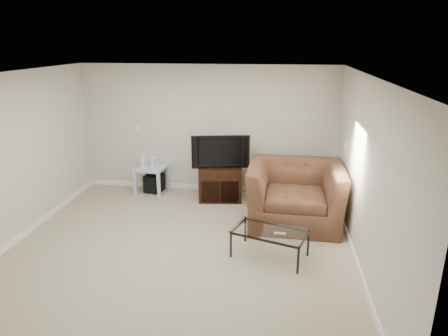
# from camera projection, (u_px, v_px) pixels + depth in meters

# --- Properties ---
(floor) EXTENTS (5.00, 5.00, 0.00)m
(floor) POSITION_uv_depth(u_px,v_px,m) (179.00, 250.00, 5.82)
(floor) COLOR tan
(floor) RESTS_ON ground
(ceiling) EXTENTS (5.00, 5.00, 0.00)m
(ceiling) POSITION_uv_depth(u_px,v_px,m) (172.00, 75.00, 5.06)
(ceiling) COLOR white
(ceiling) RESTS_ON ground
(wall_back) EXTENTS (5.00, 0.02, 2.50)m
(wall_back) POSITION_uv_depth(u_px,v_px,m) (208.00, 130.00, 7.80)
(wall_back) COLOR silver
(wall_back) RESTS_ON ground
(wall_left) EXTENTS (0.02, 5.00, 2.50)m
(wall_left) POSITION_uv_depth(u_px,v_px,m) (7.00, 162.00, 5.76)
(wall_left) COLOR silver
(wall_left) RESTS_ON ground
(wall_right) EXTENTS (0.02, 5.00, 2.50)m
(wall_right) POSITION_uv_depth(u_px,v_px,m) (366.00, 177.00, 5.12)
(wall_right) COLOR silver
(wall_right) RESTS_ON ground
(plate_back) EXTENTS (0.12, 0.02, 0.12)m
(plate_back) POSITION_uv_depth(u_px,v_px,m) (138.00, 128.00, 7.97)
(plate_back) COLOR white
(plate_back) RESTS_ON wall_back
(plate_right_switch) EXTENTS (0.02, 0.09, 0.13)m
(plate_right_switch) POSITION_uv_depth(u_px,v_px,m) (345.00, 146.00, 6.63)
(plate_right_switch) COLOR white
(plate_right_switch) RESTS_ON wall_right
(plate_right_outlet) EXTENTS (0.02, 0.08, 0.12)m
(plate_right_outlet) POSITION_uv_depth(u_px,v_px,m) (343.00, 205.00, 6.64)
(plate_right_outlet) COLOR white
(plate_right_outlet) RESTS_ON wall_right
(tv_stand) EXTENTS (0.86, 0.65, 0.67)m
(tv_stand) POSITION_uv_depth(u_px,v_px,m) (220.00, 182.00, 7.61)
(tv_stand) COLOR black
(tv_stand) RESTS_ON floor
(dvd_player) EXTENTS (0.48, 0.36, 0.06)m
(dvd_player) POSITION_uv_depth(u_px,v_px,m) (220.00, 172.00, 7.50)
(dvd_player) COLOR black
(dvd_player) RESTS_ON tv_stand
(television) EXTENTS (1.01, 0.38, 0.62)m
(television) POSITION_uv_depth(u_px,v_px,m) (220.00, 150.00, 7.39)
(television) COLOR black
(television) RESTS_ON tv_stand
(side_table) EXTENTS (0.60, 0.60, 0.53)m
(side_table) POSITION_uv_depth(u_px,v_px,m) (152.00, 179.00, 7.98)
(side_table) COLOR #CAEBF6
(side_table) RESTS_ON floor
(subwoofer) EXTENTS (0.37, 0.37, 0.34)m
(subwoofer) POSITION_uv_depth(u_px,v_px,m) (154.00, 183.00, 8.02)
(subwoofer) COLOR black
(subwoofer) RESTS_ON floor
(game_console) EXTENTS (0.07, 0.18, 0.24)m
(game_console) POSITION_uv_depth(u_px,v_px,m) (144.00, 161.00, 7.87)
(game_console) COLOR white
(game_console) RESTS_ON side_table
(game_case) EXTENTS (0.08, 0.16, 0.21)m
(game_case) POSITION_uv_depth(u_px,v_px,m) (154.00, 162.00, 7.83)
(game_case) COLOR silver
(game_case) RESTS_ON side_table
(recliner) EXTENTS (1.55, 1.03, 1.34)m
(recliner) POSITION_uv_depth(u_px,v_px,m) (296.00, 184.00, 6.54)
(recliner) COLOR #4B3722
(recliner) RESTS_ON floor
(coffee_table) EXTENTS (1.17, 0.88, 0.41)m
(coffee_table) POSITION_uv_depth(u_px,v_px,m) (270.00, 243.00, 5.60)
(coffee_table) COLOR black
(coffee_table) RESTS_ON floor
(remote) EXTENTS (0.16, 0.05, 0.02)m
(remote) POSITION_uv_depth(u_px,v_px,m) (280.00, 234.00, 5.42)
(remote) COLOR #B2B2B7
(remote) RESTS_ON coffee_table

